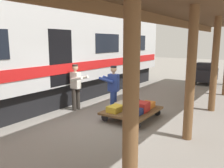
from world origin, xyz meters
name	(u,v)px	position (x,y,z in m)	size (l,w,h in m)	color
ground_plane	(114,122)	(0.00, 0.00, 0.00)	(60.00, 60.00, 0.00)	gray
platform_canopy	(192,11)	(-2.24, 0.00, 3.26)	(3.20, 19.19, 3.56)	brown
train_car	(34,54)	(3.78, 0.00, 2.06)	(3.02, 16.66, 4.00)	silver
luggage_cart	(132,111)	(-0.28, -0.64, 0.26)	(1.47, 1.85, 0.31)	brown
suitcase_navy_fabric	(133,112)	(-0.61, -0.13, 0.40)	(0.42, 0.55, 0.19)	navy
suitcase_orange_carryall	(148,105)	(-0.61, -1.15, 0.40)	(0.37, 0.45, 0.19)	#CC6B23
suitcase_red_plastic	(141,107)	(-0.61, -0.64, 0.45)	(0.45, 0.49, 0.30)	#AD231E
suitcase_black_hardshell	(131,102)	(0.05, -1.15, 0.40)	(0.45, 0.51, 0.18)	black
suitcase_cream_canvas	(123,105)	(0.05, -0.64, 0.41)	(0.41, 0.52, 0.20)	beige
suitcase_yellow_case	(115,109)	(0.05, -0.13, 0.40)	(0.38, 0.53, 0.19)	gold
porter_in_overalls	(113,88)	(0.53, -0.72, 0.93)	(0.72, 0.52, 1.70)	navy
porter_by_door	(76,86)	(1.93, -0.35, 0.93)	(0.68, 0.45, 1.70)	#332D28
baggage_tug	(206,74)	(-0.83, -8.74, 0.63)	(1.10, 1.70, 1.30)	black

